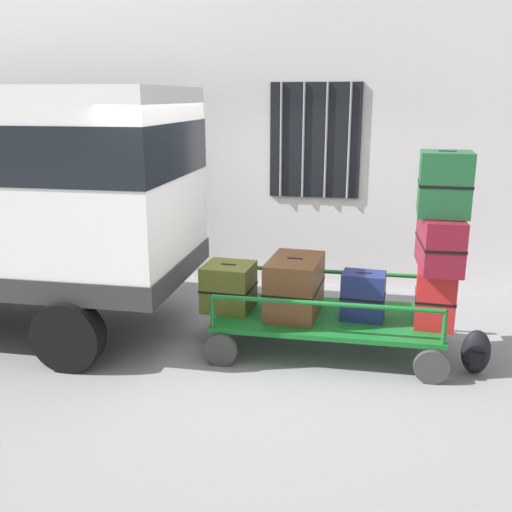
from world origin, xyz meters
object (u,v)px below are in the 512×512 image
object	(u,v)px
suitcase_left_bottom	(229,287)
suitcase_midright_top	(445,184)
backpack	(476,352)
suitcase_midright_bottom	(435,296)
suitcase_midright_middle	(440,242)
luggage_cart	(327,320)
suitcase_midleft_bottom	(295,286)
suitcase_center_bottom	(363,296)

from	to	relation	value
suitcase_left_bottom	suitcase_midright_top	xyz separation A→B (m)	(2.10, -0.01, 1.15)
suitcase_midright_top	backpack	world-z (taller)	suitcase_midright_top
suitcase_midright_bottom	suitcase_midright_middle	bearing A→B (deg)	90.00
luggage_cart	backpack	distance (m)	1.47
suitcase_midright_middle	backpack	world-z (taller)	suitcase_midright_middle
suitcase_midleft_bottom	backpack	distance (m)	1.86
luggage_cart	suitcase_center_bottom	distance (m)	0.46
suitcase_midright_middle	backpack	bearing A→B (deg)	-36.24
luggage_cart	suitcase_midright_middle	bearing A→B (deg)	-0.85
luggage_cart	suitcase_midright_bottom	xyz separation A→B (m)	(1.05, -0.02, 0.34)
suitcase_midright_middle	suitcase_midright_top	distance (m)	0.56
suitcase_left_bottom	backpack	distance (m)	2.53
suitcase_midright_bottom	backpack	xyz separation A→B (m)	(0.38, -0.28, -0.45)
suitcase_center_bottom	suitcase_midright_middle	xyz separation A→B (m)	(0.70, 0.00, 0.59)
suitcase_center_bottom	suitcase_midright_bottom	bearing A→B (deg)	-0.25
suitcase_midright_bottom	suitcase_left_bottom	bearing A→B (deg)	179.42
luggage_cart	suitcase_midright_middle	xyz separation A→B (m)	(1.05, -0.02, 0.89)
suitcase_midleft_bottom	suitcase_midright_top	distance (m)	1.78
suitcase_left_bottom	luggage_cart	bearing A→B (deg)	-0.09
luggage_cart	suitcase_left_bottom	world-z (taller)	suitcase_left_bottom
suitcase_center_bottom	backpack	size ratio (longest dim) A/B	1.12
suitcase_midleft_bottom	suitcase_center_bottom	bearing A→B (deg)	-1.58
luggage_cart	suitcase_midright_top	distance (m)	1.79
suitcase_midleft_bottom	suitcase_midright_middle	xyz separation A→B (m)	(1.40, -0.02, 0.54)
suitcase_left_bottom	suitcase_midleft_bottom	xyz separation A→B (m)	(0.70, 0.00, 0.05)
luggage_cart	suitcase_midright_middle	distance (m)	1.38
suitcase_midright_middle	backpack	distance (m)	1.10
suitcase_midright_bottom	luggage_cart	bearing A→B (deg)	178.93
suitcase_midright_middle	backpack	xyz separation A→B (m)	(0.38, -0.28, -0.99)
suitcase_midright_bottom	suitcase_midright_middle	distance (m)	0.55
luggage_cart	suitcase_left_bottom	xyz separation A→B (m)	(-1.05, 0.00, 0.30)
suitcase_left_bottom	suitcase_midleft_bottom	bearing A→B (deg)	0.07
suitcase_midright_middle	backpack	size ratio (longest dim) A/B	1.83
suitcase_midleft_bottom	backpack	bearing A→B (deg)	-9.48
suitcase_midleft_bottom	suitcase_midright_middle	world-z (taller)	suitcase_midright_middle
suitcase_midright_middle	suitcase_midright_bottom	bearing A→B (deg)	-90.00
suitcase_midright_bottom	suitcase_center_bottom	bearing A→B (deg)	179.75
suitcase_left_bottom	suitcase_center_bottom	xyz separation A→B (m)	(1.40, -0.02, -0.00)
backpack	suitcase_center_bottom	bearing A→B (deg)	165.57
suitcase_midright_bottom	suitcase_midright_middle	xyz separation A→B (m)	(0.00, 0.00, 0.55)
suitcase_left_bottom	suitcase_midright_bottom	distance (m)	2.10
suitcase_left_bottom	suitcase_midright_middle	xyz separation A→B (m)	(2.10, -0.02, 0.59)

